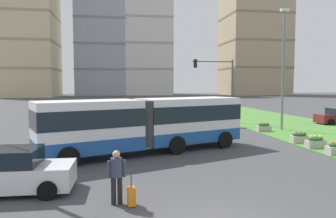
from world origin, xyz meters
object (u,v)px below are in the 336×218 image
Objects in this scene: flower_planter_4 at (299,137)px; apartment_tower_west at (26,31)px; apartment_tower_eastcentre at (254,31)px; flower_planter_5 at (264,127)px; car_white_van at (7,172)px; streetlight_median at (283,65)px; rolling_suitcase at (131,196)px; apartment_tower_centre at (147,35)px; pedestrian_crossing at (117,174)px; articulated_bus at (146,123)px; flower_planter_3 at (315,142)px; car_black_sedan at (82,116)px; apartment_tower_westcentre at (101,35)px; traffic_light_far_right at (219,80)px.

flower_planter_4 is 97.58m from apartment_tower_west.
flower_planter_4 is 0.02× the size of apartment_tower_eastcentre.
car_white_van is at bearing -141.79° from flower_planter_5.
rolling_suitcase is at bearing -131.65° from streetlight_median.
apartment_tower_centre reaches higher than apartment_tower_west.
pedestrian_crossing is at bearing -95.95° from apartment_tower_centre.
flower_planter_5 is 5.36m from streetlight_median.
car_white_van is 4.58× the size of rolling_suitcase.
articulated_bus is at bearing -116.96° from apartment_tower_eastcentre.
flower_planter_3 is 1.00× the size of flower_planter_5.
pedestrian_crossing is at bearing -133.00° from streetlight_median.
flower_planter_4 is 105.67m from apartment_tower_eastcentre.
rolling_suitcase is at bearing -146.94° from flower_planter_3.
streetlight_median is 92.37m from apartment_tower_west.
articulated_bus is 8.08m from car_white_van.
apartment_tower_centre is at bearing 84.05° from pedestrian_crossing.
rolling_suitcase is at bearing -23.96° from pedestrian_crossing.
car_black_sedan is 89.45m from apartment_tower_westcentre.
flower_planter_4 is at bearing 24.56° from car_white_van.
rolling_suitcase is 0.16× the size of traffic_light_far_right.
apartment_tower_centre is (11.55, 110.82, 21.25)m from pedestrian_crossing.
rolling_suitcase is at bearing -115.72° from apartment_tower_eastcentre.
car_black_sedan is 13.75m from traffic_light_far_right.
flower_planter_4 is 0.11× the size of streetlight_median.
articulated_bus is 0.27× the size of apartment_tower_centre.
traffic_light_far_right reaches higher than flower_planter_3.
apartment_tower_eastcentre is (50.72, 104.15, 22.52)m from pedestrian_crossing.
flower_planter_5 is at bearing -74.30° from traffic_light_far_right.
flower_planter_5 is (9.97, 6.18, -1.23)m from articulated_bus.
car_black_sedan is 16.85m from flower_planter_5.
traffic_light_far_right reaches higher than car_white_van.
car_black_sedan is 101.13m from apartment_tower_eastcentre.
apartment_tower_centre is at bearing 82.00° from car_white_van.
car_white_van is 21.98m from streetlight_median.
car_black_sedan is 0.10× the size of apartment_tower_centre.
apartment_tower_centre is at bearing 90.03° from flower_planter_3.
apartment_tower_west reaches higher than articulated_bus.
apartment_tower_west is at bearing 116.00° from traffic_light_far_right.
flower_planter_3 is at bearing 19.17° from car_white_van.
apartment_tower_westcentre reaches higher than rolling_suitcase.
apartment_tower_westcentre is (-6.85, 101.07, 19.89)m from articulated_bus.
car_black_sedan is at bearing -88.73° from apartment_tower_westcentre.
flower_planter_3 is at bearing -80.61° from apartment_tower_westcentre.
apartment_tower_west reaches higher than streetlight_median.
pedestrian_crossing is at bearing -115.96° from apartment_tower_eastcentre.
pedestrian_crossing is 13.60m from flower_planter_3.
streetlight_median is 0.24× the size of apartment_tower_west.
flower_planter_4 is at bearing -81.28° from traffic_light_far_right.
pedestrian_crossing is 0.04× the size of apartment_tower_eastcentre.
pedestrian_crossing is at bearing -143.00° from flower_planter_4.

